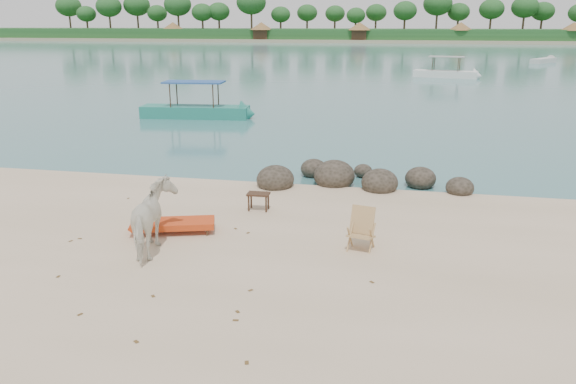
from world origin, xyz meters
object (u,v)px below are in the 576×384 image
cow (154,220)px  deck_chair (361,231)px  side_table (259,203)px  boat_near (194,87)px  boulders (348,179)px  lounge_chair (178,221)px

cow → deck_chair: 4.43m
cow → deck_chair: size_ratio=2.00×
side_table → boat_near: 15.93m
boulders → lounge_chair: 6.03m
cow → boulders: bearing=-134.6°
side_table → boat_near: size_ratio=0.09×
lounge_chair → deck_chair: size_ratio=2.35×
boulders → deck_chair: (0.76, -5.09, 0.26)m
cow → side_table: size_ratio=3.12×
side_table → boat_near: (-7.04, 14.23, 1.30)m
side_table → boat_near: bearing=115.0°
boat_near → boulders: bearing=-56.7°
deck_chair → boat_near: 19.14m
cow → deck_chair: (4.30, 1.01, -0.31)m
deck_chair → cow: bearing=-154.3°
boulders → deck_chair: deck_chair is taller
cow → lounge_chair: 1.29m
boulders → deck_chair: size_ratio=7.12×
lounge_chair → boat_near: boat_near is taller
cow → boat_near: (-5.58, 17.37, 0.77)m
deck_chair → boat_near: size_ratio=0.14×
boulders → cow: (-3.54, -6.10, 0.57)m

